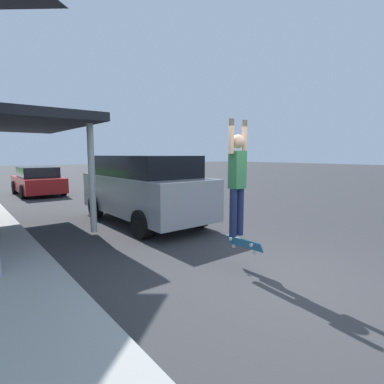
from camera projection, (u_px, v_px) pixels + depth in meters
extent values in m
plane|color=#333335|center=(284.00, 281.00, 4.83)|extent=(120.00, 120.00, 0.00)
cube|color=#28282D|center=(24.00, 123.00, 8.03)|extent=(2.60, 5.29, 0.20)
cylinder|color=silver|center=(92.00, 179.00, 7.43)|extent=(0.16, 0.16, 2.70)
cube|color=gray|center=(144.00, 194.00, 8.88)|extent=(1.90, 4.82, 1.09)
cube|color=black|center=(141.00, 166.00, 8.87)|extent=(1.75, 3.76, 0.59)
cylinder|color=black|center=(96.00, 207.00, 9.54)|extent=(0.24, 0.71, 0.71)
cylinder|color=black|center=(146.00, 202.00, 10.67)|extent=(0.24, 0.71, 0.71)
cylinder|color=black|center=(142.00, 224.00, 7.23)|extent=(0.24, 0.71, 0.71)
cylinder|color=black|center=(199.00, 215.00, 8.35)|extent=(0.24, 0.71, 0.71)
cube|color=maroon|center=(38.00, 184.00, 15.17)|extent=(1.83, 4.02, 0.70)
cube|color=black|center=(38.00, 172.00, 15.02)|extent=(1.61, 2.09, 0.50)
cylinder|color=black|center=(15.00, 187.00, 15.59)|extent=(0.20, 0.66, 0.66)
cylinder|color=black|center=(51.00, 185.00, 16.69)|extent=(0.20, 0.66, 0.66)
cylinder|color=black|center=(23.00, 192.00, 13.72)|extent=(0.20, 0.66, 0.66)
cylinder|color=black|center=(63.00, 189.00, 14.81)|extent=(0.20, 0.66, 0.66)
cylinder|color=#192347|center=(233.00, 213.00, 5.12)|extent=(0.13, 0.13, 0.83)
cylinder|color=#192347|center=(240.00, 212.00, 5.22)|extent=(0.13, 0.13, 0.83)
cube|color=#337042|center=(237.00, 170.00, 5.08)|extent=(0.25, 0.20, 0.64)
sphere|color=tan|center=(238.00, 141.00, 5.02)|extent=(0.23, 0.23, 0.23)
cylinder|color=tan|center=(231.00, 136.00, 4.91)|extent=(0.09, 0.09, 0.57)
cylinder|color=tan|center=(244.00, 137.00, 5.11)|extent=(0.09, 0.09, 0.57)
cube|color=#236B99|center=(244.00, 243.00, 5.29)|extent=(0.12, 0.77, 0.18)
cylinder|color=silver|center=(231.00, 239.00, 5.40)|extent=(0.03, 0.06, 0.06)
cylinder|color=silver|center=(234.00, 246.00, 5.47)|extent=(0.03, 0.06, 0.06)
cylinder|color=silver|center=(251.00, 245.00, 5.04)|extent=(0.03, 0.06, 0.06)
cylinder|color=silver|center=(254.00, 253.00, 5.11)|extent=(0.03, 0.06, 0.06)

